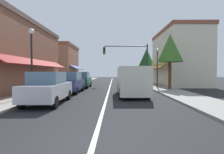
% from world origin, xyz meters
% --- Properties ---
extents(ground_plane, '(80.00, 80.00, 0.00)m').
position_xyz_m(ground_plane, '(0.00, 18.00, 0.00)').
color(ground_plane, black).
extents(sidewalk_left, '(2.60, 56.00, 0.12)m').
position_xyz_m(sidewalk_left, '(-5.50, 18.00, 0.06)').
color(sidewalk_left, gray).
rests_on(sidewalk_left, ground).
extents(sidewalk_right, '(2.60, 56.00, 0.12)m').
position_xyz_m(sidewalk_right, '(5.50, 18.00, 0.06)').
color(sidewalk_right, gray).
rests_on(sidewalk_right, ground).
extents(lane_center_stripe, '(0.14, 52.00, 0.01)m').
position_xyz_m(lane_center_stripe, '(0.00, 18.00, 0.00)').
color(lane_center_stripe, silver).
rests_on(lane_center_stripe, ground).
extents(storefront_left_block, '(5.60, 14.20, 6.48)m').
position_xyz_m(storefront_left_block, '(-8.94, 12.00, 3.24)').
color(storefront_left_block, brown).
rests_on(storefront_left_block, ground).
extents(storefront_right_block, '(5.95, 10.20, 7.28)m').
position_xyz_m(storefront_right_block, '(9.12, 20.00, 3.64)').
color(storefront_right_block, beige).
rests_on(storefront_right_block, ground).
extents(storefront_far_left, '(5.97, 8.20, 6.67)m').
position_xyz_m(storefront_far_left, '(-9.12, 28.00, 3.34)').
color(storefront_far_left, '#8E5B42').
rests_on(storefront_far_left, ground).
extents(parked_car_nearest_left, '(1.87, 4.14, 1.77)m').
position_xyz_m(parked_car_nearest_left, '(-3.14, 5.83, 0.88)').
color(parked_car_nearest_left, '#B7BABF').
rests_on(parked_car_nearest_left, ground).
extents(parked_car_second_left, '(1.80, 4.11, 1.77)m').
position_xyz_m(parked_car_second_left, '(-3.19, 10.90, 0.88)').
color(parked_car_second_left, navy).
rests_on(parked_car_second_left, ground).
extents(parked_car_third_left, '(1.82, 4.12, 1.77)m').
position_xyz_m(parked_car_third_left, '(-3.12, 15.78, 0.88)').
color(parked_car_third_left, '#0F4C33').
rests_on(parked_car_third_left, ground).
extents(van_in_lane, '(2.06, 5.21, 2.12)m').
position_xyz_m(van_in_lane, '(1.80, 9.13, 1.15)').
color(van_in_lane, beige).
rests_on(van_in_lane, ground).
extents(traffic_signal_mast_arm, '(5.82, 0.50, 5.36)m').
position_xyz_m(traffic_signal_mast_arm, '(2.70, 18.91, 3.72)').
color(traffic_signal_mast_arm, '#333333').
rests_on(traffic_signal_mast_arm, ground).
extents(street_lamp_left_near, '(0.36, 0.36, 4.57)m').
position_xyz_m(street_lamp_left_near, '(-4.85, 7.53, 3.10)').
color(street_lamp_left_near, black).
rests_on(street_lamp_left_near, ground).
extents(street_lamp_right_mid, '(0.36, 0.36, 4.31)m').
position_xyz_m(street_lamp_right_mid, '(5.18, 15.23, 2.95)').
color(street_lamp_right_mid, black).
rests_on(street_lamp_right_mid, ground).
extents(tree_right_near, '(2.46, 2.46, 5.45)m').
position_xyz_m(tree_right_near, '(5.91, 13.27, 4.05)').
color(tree_right_near, '#4C331E').
rests_on(tree_right_near, ground).
extents(tree_right_far, '(2.74, 2.74, 5.84)m').
position_xyz_m(tree_right_far, '(6.16, 26.79, 4.29)').
color(tree_right_far, '#4C331E').
rests_on(tree_right_far, ground).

